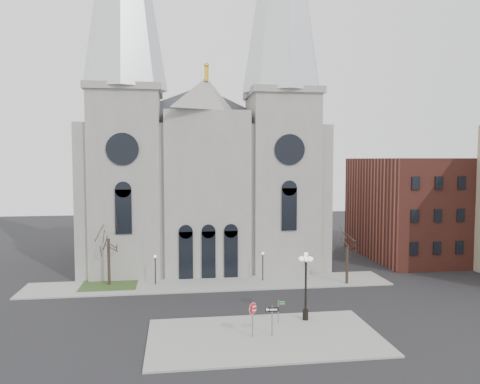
{
  "coord_description": "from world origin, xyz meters",
  "views": [
    {
      "loc": [
        -3.82,
        -39.82,
        13.85
      ],
      "look_at": [
        2.9,
        8.0,
        10.48
      ],
      "focal_mm": 35.0,
      "sensor_mm": 36.0,
      "label": 1
    }
  ],
  "objects": [
    {
      "name": "tree_left",
      "position": [
        -11.0,
        12.0,
        5.58
      ],
      "size": [
        3.2,
        3.2,
        7.5
      ],
      "color": "black",
      "rests_on": "ground"
    },
    {
      "name": "sidewalk_near",
      "position": [
        3.0,
        -5.0,
        0.07
      ],
      "size": [
        18.0,
        10.0,
        0.14
      ],
      "primitive_type": "cube",
      "color": "gray",
      "rests_on": "ground"
    },
    {
      "name": "ped_lamp_right",
      "position": [
        6.0,
        11.5,
        2.33
      ],
      "size": [
        0.32,
        0.32,
        3.26
      ],
      "color": "black",
      "rests_on": "sidewalk_far"
    },
    {
      "name": "stop_sign",
      "position": [
        2.05,
        -4.99,
        2.06
      ],
      "size": [
        0.92,
        0.39,
        2.72
      ],
      "rotation": [
        0.0,
        0.0,
        0.39
      ],
      "color": "slate",
      "rests_on": "sidewalk_near"
    },
    {
      "name": "sidewalk_far",
      "position": [
        0.0,
        11.0,
        0.07
      ],
      "size": [
        40.0,
        6.0,
        0.14
      ],
      "primitive_type": "cube",
      "color": "gray",
      "rests_on": "ground"
    },
    {
      "name": "one_way_sign",
      "position": [
        3.59,
        -5.0,
        1.72
      ],
      "size": [
        1.04,
        0.11,
        2.37
      ],
      "rotation": [
        0.0,
        0.0,
        -0.07
      ],
      "color": "slate",
      "rests_on": "sidewalk_near"
    },
    {
      "name": "globe_lamp",
      "position": [
        7.18,
        -1.81,
        3.82
      ],
      "size": [
        1.51,
        1.51,
        5.85
      ],
      "rotation": [
        0.0,
        0.0,
        -0.22
      ],
      "color": "black",
      "rests_on": "sidewalk_near"
    },
    {
      "name": "tree_right",
      "position": [
        15.0,
        9.0,
        4.47
      ],
      "size": [
        3.2,
        3.2,
        6.0
      ],
      "color": "black",
      "rests_on": "ground"
    },
    {
      "name": "street_name_sign",
      "position": [
        4.77,
        -2.33,
        1.32
      ],
      "size": [
        0.63,
        0.08,
        1.96
      ],
      "rotation": [
        0.0,
        0.0,
        -0.05
      ],
      "color": "slate",
      "rests_on": "sidewalk_near"
    },
    {
      "name": "bg_building_brick",
      "position": [
        30.0,
        22.0,
        7.0
      ],
      "size": [
        14.0,
        18.0,
        14.0
      ],
      "primitive_type": "cube",
      "color": "brown",
      "rests_on": "ground"
    },
    {
      "name": "ground",
      "position": [
        0.0,
        0.0,
        0.0
      ],
      "size": [
        160.0,
        160.0,
        0.0
      ],
      "primitive_type": "plane",
      "color": "black",
      "rests_on": "ground"
    },
    {
      "name": "ped_lamp_left",
      "position": [
        -6.0,
        11.5,
        2.33
      ],
      "size": [
        0.32,
        0.32,
        3.26
      ],
      "color": "black",
      "rests_on": "sidewalk_far"
    },
    {
      "name": "cathedral",
      "position": [
        0.0,
        22.86,
        18.48
      ],
      "size": [
        33.0,
        26.66,
        54.0
      ],
      "color": "gray",
      "rests_on": "ground"
    },
    {
      "name": "grass_patch",
      "position": [
        -11.0,
        12.0,
        0.09
      ],
      "size": [
        6.0,
        5.0,
        0.18
      ],
      "primitive_type": "cube",
      "color": "#2C471E",
      "rests_on": "ground"
    }
  ]
}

